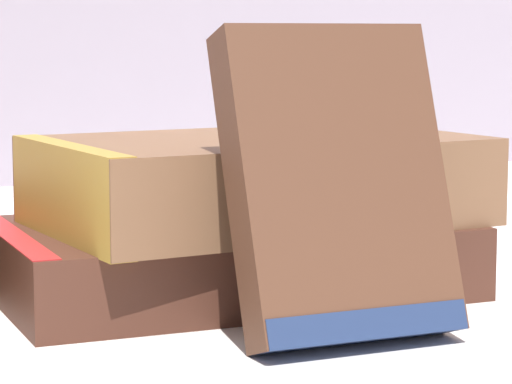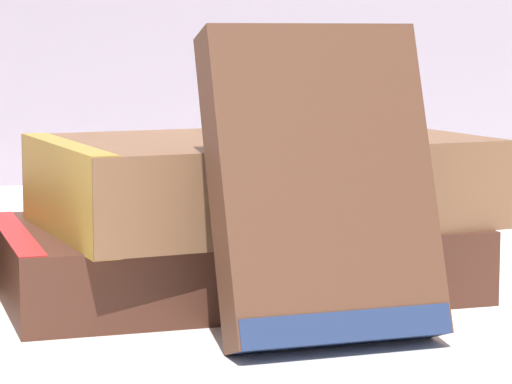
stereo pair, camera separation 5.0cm
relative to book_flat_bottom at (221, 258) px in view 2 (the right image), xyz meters
The scene contains 5 objects.
ground_plane 0.05m from the book_flat_bottom, 101.60° to the right, with size 3.00×3.00×0.00m, color silver.
book_flat_bottom is the anchor object (origin of this frame).
book_flat_top 0.04m from the book_flat_bottom, 34.96° to the right, with size 0.21×0.14×0.04m.
book_leaning_front 0.11m from the book_flat_bottom, 82.98° to the right, with size 0.09×0.06×0.13m.
pocket_watch 0.08m from the book_flat_bottom, 23.49° to the right, with size 0.05×0.05×0.01m.
Camera 2 is at (-0.16, -0.50, 0.12)m, focal length 85.00 mm.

